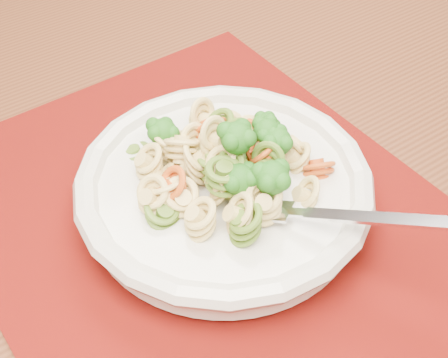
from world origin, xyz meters
The scene contains 5 objects.
dining_table centered at (0.07, 0.16, 0.66)m, with size 1.57×1.29×0.77m.
placemat centered at (-0.04, 0.06, 0.78)m, with size 0.47×0.37×0.00m, color #5C0E03.
pasta_bowl centered at (-0.05, 0.08, 0.81)m, with size 0.24×0.24×0.05m.
pasta_broccoli_heap centered at (-0.05, 0.08, 0.82)m, with size 0.21×0.21×0.06m, color #EACB73, non-canonical shape.
fork centered at (0.01, 0.07, 0.82)m, with size 0.19×0.02×0.01m, color silver, non-canonical shape.
Camera 1 is at (0.15, -0.21, 1.17)m, focal length 50.00 mm.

